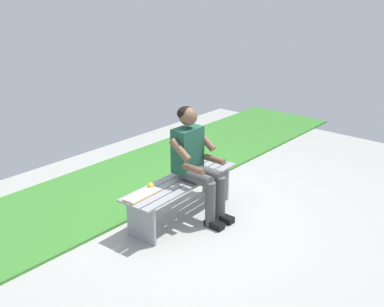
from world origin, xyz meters
The scene contains 6 objects.
ground_plane centered at (0.99, 1.00, -0.02)m, with size 10.00×7.00×0.04m, color #9E9E99.
grass_strip centered at (0.00, -1.16, 0.01)m, with size 9.00×1.59×0.03m, color #387A2D.
bench_near centered at (0.00, 0.00, 0.33)m, with size 1.57×0.50×0.44m.
person_seated centered at (-0.12, 0.10, 0.69)m, with size 0.50×0.69×1.25m.
apple centered at (0.38, -0.10, 0.48)m, with size 0.07×0.07×0.07m, color gold.
book_open centered at (0.56, -0.05, 0.45)m, with size 0.42×0.18×0.02m.
Camera 1 is at (3.40, 3.07, 2.49)m, focal length 42.53 mm.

